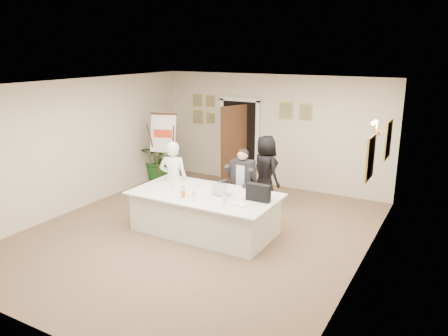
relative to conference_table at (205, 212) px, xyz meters
The scene contains 28 objects.
floor 0.42m from the conference_table, 130.90° to the right, with size 7.00×7.00×0.00m, color brown.
ceiling 2.41m from the conference_table, 130.90° to the right, with size 6.00×7.00×0.02m, color white.
wall_back 3.54m from the conference_table, 91.62° to the left, with size 6.00×0.10×2.80m, color beige.
wall_front 3.75m from the conference_table, 91.52° to the right, with size 6.00×0.10×2.80m, color beige.
wall_left 3.26m from the conference_table, behind, with size 0.10×7.00×2.80m, color beige.
wall_right 3.08m from the conference_table, ahead, with size 0.10×7.00×2.80m, color beige.
doorway 3.42m from the conference_table, 106.95° to the left, with size 1.14×0.86×2.20m.
pictures_back_wall 3.77m from the conference_table, 104.93° to the left, with size 3.40×0.06×0.80m, color gold, non-canonical shape.
pictures_right_wall 3.36m from the conference_table, 20.76° to the left, with size 0.06×2.20×0.80m, color gold, non-canonical shape.
wall_sconce 3.46m from the conference_table, 21.23° to the left, with size 0.20×0.30×0.24m, color gold, non-canonical shape.
conference_table is the anchor object (origin of this frame).
seated_man 1.15m from the conference_table, 77.66° to the left, with size 0.62×0.67×1.45m, color black, non-canonical shape.
flip_chart 3.03m from the conference_table, 140.79° to the left, with size 0.67×0.49×1.85m.
standing_man 1.14m from the conference_table, 158.63° to the left, with size 0.58×0.38×1.60m, color white.
standing_woman 1.97m from the conference_table, 77.92° to the left, with size 0.78×0.51×1.60m, color black.
potted_palm 3.76m from the conference_table, 140.47° to the left, with size 1.06×0.92×1.18m, color #1B531D.
laptop 0.62m from the conference_table, 18.74° to the left, with size 0.34×0.36×0.28m, color #B7BABC, non-canonical shape.
laptop_bag 1.19m from the conference_table, ahead, with size 0.45×0.12×0.31m, color black.
paper_stack 0.98m from the conference_table, 15.44° to the right, with size 0.29×0.20×0.03m, color white.
plate_left 1.09m from the conference_table, 160.06° to the right, with size 0.20×0.20×0.01m, color white.
plate_mid 0.76m from the conference_table, 144.13° to the right, with size 0.21×0.21×0.01m, color white.
plate_near 0.59m from the conference_table, 95.28° to the right, with size 0.22×0.22×0.01m, color white.
glass_a 0.83m from the conference_table, behind, with size 0.06×0.06×0.14m, color silver.
glass_b 0.57m from the conference_table, 93.42° to the right, with size 0.07×0.07×0.14m, color silver.
glass_c 0.83m from the conference_table, 28.55° to the right, with size 0.06×0.06×0.14m, color silver.
glass_d 0.62m from the conference_table, 142.49° to the left, with size 0.07×0.07×0.14m, color silver.
oj_glass 0.64m from the conference_table, 117.83° to the right, with size 0.07×0.07×0.13m, color orange.
steel_jug 0.61m from the conference_table, 159.29° to the right, with size 0.09×0.09×0.11m, color silver.
Camera 1 is at (4.22, -6.49, 3.40)m, focal length 35.00 mm.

